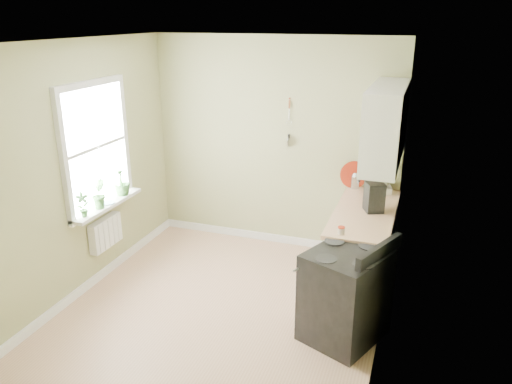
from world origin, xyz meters
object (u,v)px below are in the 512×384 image
(stove, at_px, (345,295))
(coffee_maker, at_px, (374,198))
(kettle, at_px, (355,180))
(stand_mixer, at_px, (382,177))

(stove, distance_m, coffee_maker, 1.22)
(stove, relative_size, kettle, 5.09)
(stove, xyz_separation_m, kettle, (-0.21, 1.74, 0.56))
(kettle, height_order, coffee_maker, coffee_maker)
(stand_mixer, bearing_deg, kettle, -176.31)
(kettle, bearing_deg, stand_mixer, 3.69)
(stove, xyz_separation_m, coffee_maker, (0.09, 1.05, 0.61))
(stand_mixer, bearing_deg, coffee_maker, -91.00)
(kettle, xyz_separation_m, coffee_maker, (0.31, -0.70, 0.05))
(stove, height_order, stand_mixer, stand_mixer)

